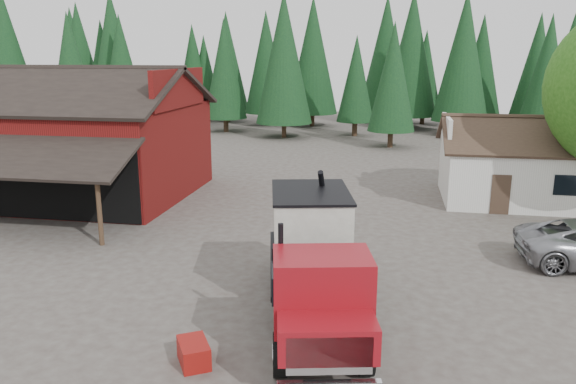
# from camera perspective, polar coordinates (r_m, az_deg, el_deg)

# --- Properties ---
(ground) EXTENTS (120.00, 120.00, 0.00)m
(ground) POSITION_cam_1_polar(r_m,az_deg,el_deg) (20.77, -7.36, -8.15)
(ground) COLOR #453B36
(ground) RESTS_ON ground
(red_barn) EXTENTS (12.80, 13.63, 7.18)m
(red_barn) POSITION_cam_1_polar(r_m,az_deg,el_deg) (33.35, -20.50, 4.25)
(red_barn) COLOR maroon
(red_barn) RESTS_ON ground
(farmhouse) EXTENTS (8.60, 6.42, 4.65)m
(farmhouse) POSITION_cam_1_polar(r_m,az_deg,el_deg) (32.62, 22.57, 2.04)
(farmhouse) COLOR silver
(farmhouse) RESTS_ON ground
(conifer_backdrop) EXTENTS (76.00, 16.00, 16.00)m
(conifer_backdrop) POSITION_cam_1_polar(r_m,az_deg,el_deg) (61.09, 4.74, 6.51)
(conifer_backdrop) COLOR black
(conifer_backdrop) RESTS_ON ground
(near_pine_a) EXTENTS (4.40, 4.40, 11.40)m
(near_pine_a) POSITION_cam_1_polar(r_m,az_deg,el_deg) (54.16, -21.17, 11.50)
(near_pine_a) COLOR #382619
(near_pine_a) RESTS_ON ground
(near_pine_b) EXTENTS (3.96, 3.96, 10.40)m
(near_pine_b) POSITION_cam_1_polar(r_m,az_deg,el_deg) (48.33, 10.61, 11.41)
(near_pine_b) COLOR #382619
(near_pine_b) RESTS_ON ground
(near_pine_d) EXTENTS (5.28, 5.28, 13.40)m
(near_pine_d) POSITION_cam_1_polar(r_m,az_deg,el_deg) (53.26, -0.42, 13.46)
(near_pine_d) COLOR #382619
(near_pine_d) RESTS_ON ground
(feed_truck) EXTENTS (4.33, 9.47, 4.14)m
(feed_truck) POSITION_cam_1_polar(r_m,az_deg,el_deg) (16.56, 2.68, -6.69)
(feed_truck) COLOR black
(feed_truck) RESTS_ON ground
(equip_box) EXTENTS (1.16, 1.30, 0.60)m
(equip_box) POSITION_cam_1_polar(r_m,az_deg,el_deg) (15.13, -9.56, -15.81)
(equip_box) COLOR maroon
(equip_box) RESTS_ON ground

